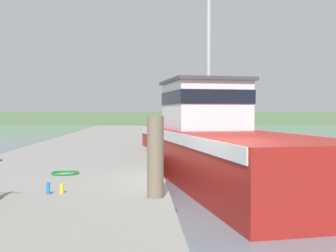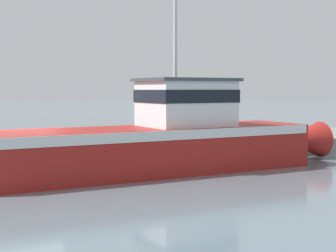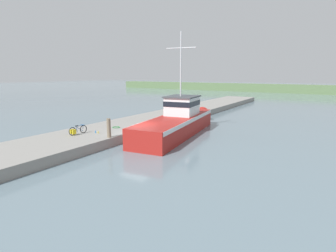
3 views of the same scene
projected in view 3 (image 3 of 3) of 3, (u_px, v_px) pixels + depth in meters
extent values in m
plane|color=slate|center=(139.00, 144.00, 21.18)|extent=(320.00, 320.00, 0.00)
cube|color=gray|center=(103.00, 134.00, 23.23)|extent=(5.78, 80.00, 0.75)
cube|color=maroon|center=(176.00, 126.00, 24.20)|extent=(5.06, 13.08, 1.67)
cone|color=maroon|center=(200.00, 115.00, 30.94)|extent=(1.91, 2.51, 1.59)
cube|color=silver|center=(176.00, 119.00, 24.07)|extent=(5.08, 12.84, 0.33)
cube|color=silver|center=(182.00, 106.00, 25.29)|extent=(3.00, 3.47, 1.71)
cube|color=black|center=(182.00, 103.00, 25.23)|extent=(3.06, 3.54, 0.48)
cube|color=#3D4247|center=(182.00, 97.00, 25.11)|extent=(3.24, 3.75, 0.12)
cylinder|color=#B2B2B7|center=(181.00, 64.00, 24.11)|extent=(0.14, 0.14, 5.86)
cylinder|color=#B2B2B7|center=(181.00, 48.00, 23.82)|extent=(2.86, 0.53, 0.10)
torus|color=black|center=(72.00, 131.00, 20.87)|extent=(0.09, 0.67, 0.66)
torus|color=black|center=(83.00, 129.00, 21.71)|extent=(0.09, 0.67, 0.66)
cylinder|color=navy|center=(74.00, 132.00, 21.02)|extent=(0.05, 0.36, 0.18)
cylinder|color=navy|center=(77.00, 129.00, 21.17)|extent=(0.04, 0.14, 0.51)
cylinder|color=navy|center=(75.00, 129.00, 21.02)|extent=(0.06, 0.47, 0.38)
cylinder|color=navy|center=(79.00, 129.00, 21.38)|extent=(0.07, 0.67, 0.51)
cylinder|color=navy|center=(80.00, 126.00, 21.38)|extent=(0.06, 0.54, 0.05)
cylinder|color=navy|center=(83.00, 127.00, 21.65)|extent=(0.04, 0.10, 0.34)
cylinder|color=navy|center=(82.00, 125.00, 21.58)|extent=(0.44, 0.06, 0.04)
cube|color=black|center=(77.00, 126.00, 21.13)|extent=(0.11, 0.24, 0.05)
cube|color=gold|center=(72.00, 131.00, 21.00)|extent=(0.14, 0.33, 0.37)
cube|color=gold|center=(74.00, 132.00, 20.84)|extent=(0.14, 0.33, 0.37)
cylinder|color=#756651|center=(109.00, 128.00, 20.13)|extent=(0.30, 0.30, 1.48)
torus|color=#197A2D|center=(116.00, 127.00, 23.95)|extent=(0.69, 0.69, 0.05)
cylinder|color=yellow|center=(98.00, 132.00, 21.62)|extent=(0.07, 0.07, 0.19)
cylinder|color=blue|center=(95.00, 132.00, 21.68)|extent=(0.07, 0.07, 0.22)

